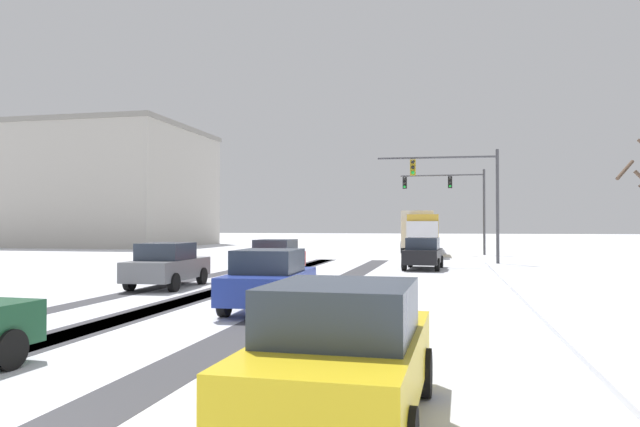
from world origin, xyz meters
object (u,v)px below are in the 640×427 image
object	(u,v)px
traffic_signal_far_right	(454,194)
car_yellow_cab_sixth	(343,353)
car_blue_fourth	(269,280)
car_black_lead	(423,253)
car_grey_third	(167,265)
car_red_second	(276,257)
box_truck_delivery	(423,234)
office_building_far_left_block	(98,187)
bus_oncoming	(418,228)
traffic_signal_near_right	(463,186)

from	to	relation	value
traffic_signal_far_right	car_yellow_cab_sixth	xyz separation A→B (m)	(-1.71, -39.44, -3.84)
car_blue_fourth	car_black_lead	bearing A→B (deg)	77.65
traffic_signal_far_right	car_grey_third	world-z (taller)	traffic_signal_far_right
car_black_lead	car_grey_third	xyz separation A→B (m)	(-8.71, -10.90, 0.00)
car_red_second	box_truck_delivery	distance (m)	19.15
car_red_second	car_blue_fourth	bearing A→B (deg)	-74.45
car_red_second	traffic_signal_far_right	bearing A→B (deg)	69.01
office_building_far_left_block	car_red_second	bearing A→B (deg)	-47.39
bus_oncoming	office_building_far_left_block	world-z (taller)	office_building_far_left_block
car_blue_fourth	traffic_signal_far_right	bearing A→B (deg)	80.56
bus_oncoming	traffic_signal_far_right	bearing A→B (deg)	-60.40
car_red_second	car_grey_third	world-z (taller)	same
traffic_signal_near_right	car_yellow_cab_sixth	world-z (taller)	traffic_signal_near_right
traffic_signal_near_right	car_black_lead	xyz separation A→B (m)	(-2.09, -3.40, -3.65)
car_black_lead	bus_oncoming	bearing A→B (deg)	93.37
traffic_signal_far_right	car_yellow_cab_sixth	bearing A→B (deg)	-92.49
car_yellow_cab_sixth	bus_oncoming	xyz separation A→B (m)	(-1.27, 44.69, 1.18)
car_black_lead	office_building_far_left_block	distance (m)	46.19
traffic_signal_far_right	car_black_lead	world-z (taller)	traffic_signal_far_right
car_black_lead	office_building_far_left_block	xyz separation A→B (m)	(-36.58, 27.63, 5.61)
car_red_second	car_blue_fourth	xyz separation A→B (m)	(2.84, -10.22, 0.00)
car_black_lead	box_truck_delivery	distance (m)	12.94
car_grey_third	office_building_far_left_block	bearing A→B (deg)	125.88
car_black_lead	bus_oncoming	world-z (taller)	bus_oncoming
traffic_signal_near_right	car_black_lead	size ratio (longest dim) A/B	1.61
car_red_second	bus_oncoming	size ratio (longest dim) A/B	0.37
box_truck_delivery	car_blue_fourth	bearing A→B (deg)	-95.82
car_red_second	office_building_far_left_block	xyz separation A→B (m)	(-30.33, 32.98, 5.61)
traffic_signal_near_right	car_blue_fourth	bearing A→B (deg)	-106.16
car_red_second	bus_oncoming	world-z (taller)	bus_oncoming
traffic_signal_near_right	box_truck_delivery	size ratio (longest dim) A/B	0.91
traffic_signal_near_right	box_truck_delivery	xyz separation A→B (m)	(-2.59, 9.50, -2.84)
traffic_signal_far_right	box_truck_delivery	world-z (taller)	traffic_signal_far_right
box_truck_delivery	car_grey_third	bearing A→B (deg)	-109.02
office_building_far_left_block	traffic_signal_near_right	bearing A→B (deg)	-32.07
car_grey_third	office_building_far_left_block	distance (m)	47.89
car_red_second	bus_oncoming	xyz separation A→B (m)	(5.03, 26.14, 1.18)
car_yellow_cab_sixth	office_building_far_left_block	bearing A→B (deg)	125.41
box_truck_delivery	traffic_signal_far_right	bearing A→B (deg)	49.30
traffic_signal_far_right	car_yellow_cab_sixth	world-z (taller)	traffic_signal_far_right
car_grey_third	traffic_signal_far_right	bearing A→B (deg)	68.39
bus_oncoming	car_red_second	bearing A→B (deg)	-100.89
car_grey_third	car_yellow_cab_sixth	distance (m)	15.67
traffic_signal_far_right	car_black_lead	xyz separation A→B (m)	(-1.76, -15.54, -3.84)
car_blue_fourth	traffic_signal_near_right	bearing A→B (deg)	73.84
traffic_signal_near_right	car_red_second	xyz separation A→B (m)	(-8.34, -8.74, -3.65)
traffic_signal_far_right	car_grey_third	distance (m)	28.70
traffic_signal_near_right	car_yellow_cab_sixth	bearing A→B (deg)	-94.27
car_blue_fourth	office_building_far_left_block	world-z (taller)	office_building_far_left_block
traffic_signal_near_right	office_building_far_left_block	bearing A→B (deg)	147.93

